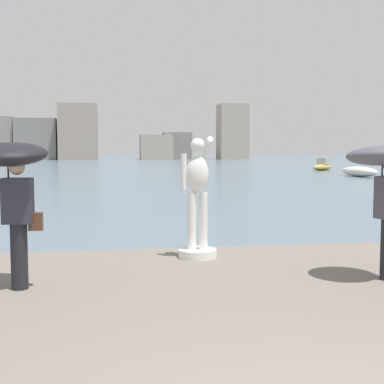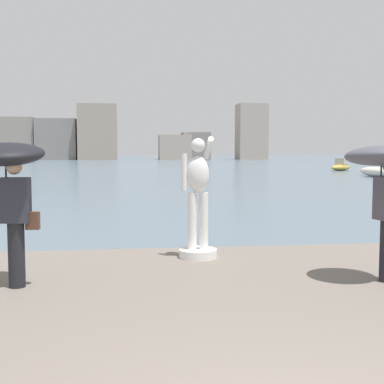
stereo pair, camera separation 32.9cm
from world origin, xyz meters
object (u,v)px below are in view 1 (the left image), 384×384
Objects in this scene: boat_leftward at (359,172)px; onlooker_left at (11,172)px; boat_near at (323,166)px; statue_white_figure at (197,207)px.

onlooker_left is at bearing -123.60° from boat_leftward.
onlooker_left is 0.53× the size of boat_near.
onlooker_left is 53.39m from boat_near.
boat_leftward is (22.38, 33.69, -1.53)m from onlooker_left.
boat_near is (24.95, 47.18, -1.47)m from onlooker_left.
onlooker_left reaches higher than boat_leftward.
boat_leftward is at bearing -100.78° from boat_near.
boat_near is 0.74× the size of boat_leftward.
onlooker_left is 40.48m from boat_leftward.
boat_leftward is (19.62, 32.14, -0.84)m from statue_white_figure.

